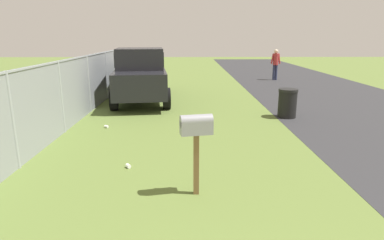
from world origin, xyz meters
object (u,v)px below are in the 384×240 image
pickup_truck (141,73)px  trash_bin (287,103)px  pedestrian (276,62)px  mailbox (196,131)px

pickup_truck → trash_bin: bearing=54.3°
pickup_truck → trash_bin: size_ratio=6.17×
pedestrian → mailbox: bearing=158.5°
mailbox → pedestrian: 15.06m
pickup_truck → mailbox: bearing=7.5°
pedestrian → pickup_truck: bearing=129.6°
mailbox → pedestrian: pedestrian is taller
trash_bin → pedestrian: bearing=-12.2°
pickup_truck → pedestrian: bearing=125.2°
mailbox → pedestrian: bearing=-30.8°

